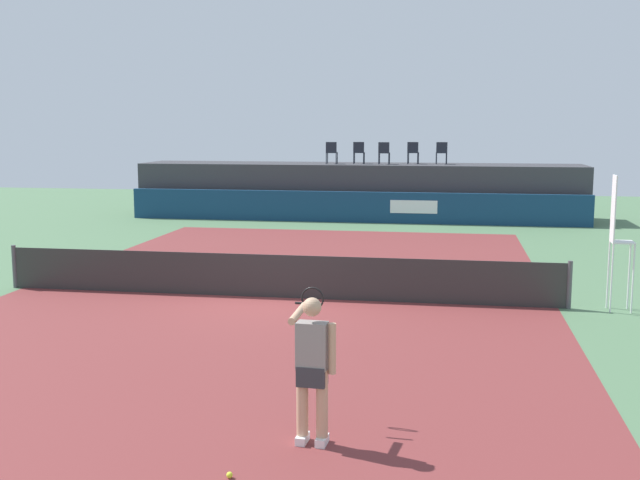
# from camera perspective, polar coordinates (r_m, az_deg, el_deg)

# --- Properties ---
(ground_plane) EXTENTS (48.00, 48.00, 0.00)m
(ground_plane) POSITION_cam_1_polar(r_m,az_deg,el_deg) (19.80, -1.40, -2.40)
(ground_plane) COLOR #4C704C
(court_inner) EXTENTS (12.00, 22.00, 0.00)m
(court_inner) POSITION_cam_1_polar(r_m,az_deg,el_deg) (16.93, -3.36, -4.27)
(court_inner) COLOR maroon
(court_inner) RESTS_ON ground
(sponsor_wall) EXTENTS (18.00, 0.22, 1.20)m
(sponsor_wall) POSITION_cam_1_polar(r_m,az_deg,el_deg) (29.98, 2.48, 2.46)
(sponsor_wall) COLOR navy
(sponsor_wall) RESTS_ON ground
(spectator_platform) EXTENTS (18.00, 2.80, 2.20)m
(spectator_platform) POSITION_cam_1_polar(r_m,az_deg,el_deg) (31.71, 2.87, 3.69)
(spectator_platform) COLOR #38383D
(spectator_platform) RESTS_ON ground
(spectator_chair_far_left) EXTENTS (0.45, 0.45, 0.89)m
(spectator_chair_far_left) POSITION_cam_1_polar(r_m,az_deg,el_deg) (31.42, 0.87, 6.57)
(spectator_chair_far_left) COLOR #1E232D
(spectator_chair_far_left) RESTS_ON spectator_platform
(spectator_chair_left) EXTENTS (0.45, 0.45, 0.89)m
(spectator_chair_left) POSITION_cam_1_polar(r_m,az_deg,el_deg) (31.54, 2.91, 6.57)
(spectator_chair_left) COLOR #1E232D
(spectator_chair_left) RESTS_ON spectator_platform
(spectator_chair_center) EXTENTS (0.44, 0.44, 0.89)m
(spectator_chair_center) POSITION_cam_1_polar(r_m,az_deg,el_deg) (31.17, 4.78, 6.53)
(spectator_chair_center) COLOR #1E232D
(spectator_chair_center) RESTS_ON spectator_platform
(spectator_chair_right) EXTENTS (0.46, 0.46, 0.89)m
(spectator_chair_right) POSITION_cam_1_polar(r_m,az_deg,el_deg) (31.61, 6.92, 6.52)
(spectator_chair_right) COLOR #1E232D
(spectator_chair_right) RESTS_ON spectator_platform
(spectator_chair_far_right) EXTENTS (0.46, 0.46, 0.89)m
(spectator_chair_far_right) POSITION_cam_1_polar(r_m,az_deg,el_deg) (31.57, 9.01, 6.48)
(spectator_chair_far_right) COLOR #1E232D
(spectator_chair_far_right) RESTS_ON spectator_platform
(umpire_chair) EXTENTS (0.45, 0.45, 2.76)m
(umpire_chair) POSITION_cam_1_polar(r_m,az_deg,el_deg) (16.56, 21.20, 0.46)
(umpire_chair) COLOR white
(umpire_chair) RESTS_ON ground
(tennis_net) EXTENTS (12.40, 0.02, 0.95)m
(tennis_net) POSITION_cam_1_polar(r_m,az_deg,el_deg) (16.83, -3.37, -2.70)
(tennis_net) COLOR #2D2D2D
(tennis_net) RESTS_ON ground
(net_post_near) EXTENTS (0.10, 0.10, 1.00)m
(net_post_near) POSITION_cam_1_polar(r_m,az_deg,el_deg) (19.18, -21.73, -1.84)
(net_post_near) COLOR #4C4C51
(net_post_near) RESTS_ON ground
(net_post_far) EXTENTS (0.10, 0.10, 1.00)m
(net_post_far) POSITION_cam_1_polar(r_m,az_deg,el_deg) (16.58, 18.02, -3.19)
(net_post_far) COLOR #4C4C51
(net_post_far) RESTS_ON ground
(tennis_player) EXTENTS (0.63, 1.16, 1.77)m
(tennis_player) POSITION_cam_1_polar(r_m,az_deg,el_deg) (9.11, -0.57, -9.24)
(tennis_player) COLOR white
(tennis_player) RESTS_ON court_inner
(tennis_ball) EXTENTS (0.07, 0.07, 0.07)m
(tennis_ball) POSITION_cam_1_polar(r_m,az_deg,el_deg) (8.62, -6.73, -16.93)
(tennis_ball) COLOR #D8EA33
(tennis_ball) RESTS_ON court_inner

